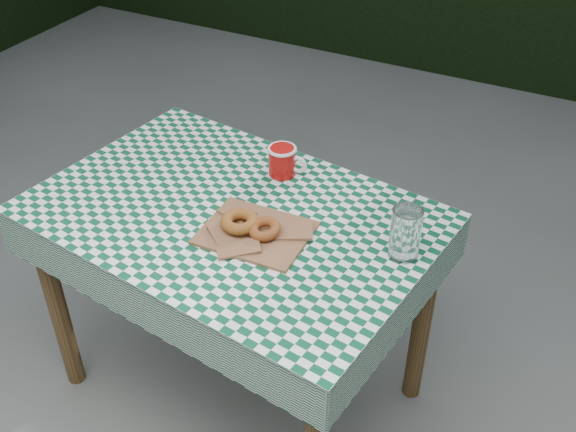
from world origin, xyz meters
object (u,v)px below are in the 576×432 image
Objects in this scene: paper_bag at (256,232)px; drinking_glass at (405,233)px; table at (238,308)px; coffee_mug at (282,161)px.

drinking_glass is at bearing 14.52° from paper_bag.
table is 0.68m from drinking_glass.
drinking_glass is (0.39, 0.10, 0.06)m from paper_bag.
paper_bag is 1.73× the size of coffee_mug.
paper_bag is at bearing -20.26° from table.
table is at bearing -175.37° from drinking_glass.
paper_bag reaches higher than table.
table is 0.49m from coffee_mug.
paper_bag is 2.00× the size of drinking_glass.
coffee_mug reaches higher than table.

